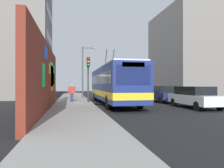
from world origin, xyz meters
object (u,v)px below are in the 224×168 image
object	(u,v)px
parked_car_white	(194,97)
parked_car_dark_gray	(142,92)
street_lamp	(84,68)
city_bus	(113,83)
pedestrian_midblock	(72,92)
traffic_light	(88,72)
parked_car_navy	(162,94)
parked_car_silver	(130,91)

from	to	relation	value
parked_car_white	parked_car_dark_gray	distance (m)	11.78
street_lamp	city_bus	bearing A→B (deg)	-165.37
pedestrian_midblock	street_lamp	xyz separation A→B (m)	(6.25, -1.53, 2.69)
traffic_light	street_lamp	size ratio (longest dim) A/B	0.64
parked_car_dark_gray	pedestrian_midblock	distance (m)	10.58
parked_car_dark_gray	pedestrian_midblock	world-z (taller)	pedestrian_midblock
city_bus	parked_car_white	bearing A→B (deg)	-129.53
parked_car_white	traffic_light	bearing A→B (deg)	57.38
pedestrian_midblock	street_lamp	world-z (taller)	street_lamp
traffic_light	street_lamp	world-z (taller)	street_lamp
parked_car_white	parked_car_navy	xyz separation A→B (m)	(5.49, 0.00, -0.00)
city_bus	parked_car_silver	size ratio (longest dim) A/B	2.59
city_bus	pedestrian_midblock	distance (m)	3.98
parked_car_navy	pedestrian_midblock	world-z (taller)	pedestrian_midblock
city_bus	traffic_light	world-z (taller)	city_bus
parked_car_navy	parked_car_white	bearing A→B (deg)	-180.00
parked_car_white	street_lamp	xyz separation A→B (m)	(12.12, 7.24, 2.93)
parked_car_dark_gray	traffic_light	bearing A→B (deg)	133.90
parked_car_dark_gray	street_lamp	distance (m)	7.82
traffic_light	pedestrian_midblock	bearing A→B (deg)	50.67
pedestrian_midblock	city_bus	bearing A→B (deg)	-113.85
parked_car_navy	pedestrian_midblock	distance (m)	8.79
parked_car_navy	street_lamp	bearing A→B (deg)	47.51
parked_car_silver	pedestrian_midblock	bearing A→B (deg)	142.48
parked_car_dark_gray	city_bus	bearing A→B (deg)	145.22
parked_car_navy	street_lamp	size ratio (longest dim) A/B	0.66
city_bus	street_lamp	bearing A→B (deg)	14.63
street_lamp	traffic_light	bearing A→B (deg)	179.18
pedestrian_midblock	parked_car_dark_gray	bearing A→B (deg)	-56.05
parked_car_silver	street_lamp	size ratio (longest dim) A/B	0.77
parked_car_navy	parked_car_silver	bearing A→B (deg)	-0.00
city_bus	parked_car_dark_gray	world-z (taller)	city_bus
parked_car_white	parked_car_silver	xyz separation A→B (m)	(17.30, 0.00, -0.00)
traffic_light	parked_car_dark_gray	bearing A→B (deg)	-46.10
parked_car_white	parked_car_silver	bearing A→B (deg)	0.00
parked_car_navy	parked_car_dark_gray	size ratio (longest dim) A/B	0.93
parked_car_white	pedestrian_midblock	xyz separation A→B (m)	(5.87, 8.77, 0.23)
parked_car_navy	parked_car_silver	xyz separation A→B (m)	(11.81, -0.00, 0.00)
city_bus	pedestrian_midblock	bearing A→B (deg)	66.15
parked_car_silver	street_lamp	bearing A→B (deg)	125.54
parked_car_white	pedestrian_midblock	distance (m)	10.56
parked_car_navy	traffic_light	distance (m)	7.66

